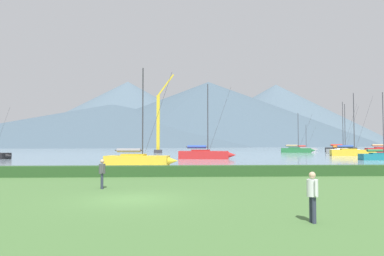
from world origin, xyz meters
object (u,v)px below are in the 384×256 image
Objects in this scene: sailboat_slip_8 at (352,152)px; dock_crane at (159,127)px; sailboat_slip_3 at (343,151)px; sailboat_slip_4 at (296,150)px; sailboat_slip_5 at (381,156)px; sailboat_slip_2 at (204,154)px; sailboat_slip_7 at (305,149)px; person_standing_walker at (102,171)px; person_seated_viewer at (312,193)px; sailboat_slip_0 at (138,160)px; sailboat_slip_1 at (341,149)px.

dock_crane reaches higher than sailboat_slip_8.
sailboat_slip_3 reaches higher than sailboat_slip_4.
sailboat_slip_5 is (-0.67, -38.88, -0.13)m from sailboat_slip_4.
sailboat_slip_2 is 1.04× the size of sailboat_slip_3.
sailboat_slip_7 is at bearing 77.63° from sailboat_slip_4.
person_seated_viewer is at bearing -61.44° from person_standing_walker.
sailboat_slip_0 is 0.92× the size of sailboat_slip_2.
sailboat_slip_0 is 61.09m from sailboat_slip_4.
sailboat_slip_2 is 26.34m from sailboat_slip_5.
person_standing_walker is at bearing -114.52° from sailboat_slip_8.
person_seated_viewer is (-29.96, -56.51, 0.24)m from sailboat_slip_8.
sailboat_slip_4 is 38.88m from sailboat_slip_5.
sailboat_slip_2 is 7.27× the size of person_standing_walker.
sailboat_slip_3 is 74.12m from person_standing_walker.
sailboat_slip_2 is 7.27× the size of person_seated_viewer.
sailboat_slip_7 is at bearing 64.36° from sailboat_slip_0.
sailboat_slip_3 reaches higher than person_standing_walker.
person_standing_walker is (0.09, -19.89, 0.29)m from sailboat_slip_0.
sailboat_slip_2 reaches higher than sailboat_slip_5.
sailboat_slip_8 is at bearing -88.72° from sailboat_slip_7.
sailboat_slip_2 is 0.97× the size of sailboat_slip_8.
sailboat_slip_0 is 19.90m from person_standing_walker.
person_standing_walker is 0.08× the size of dock_crane.
sailboat_slip_3 is (43.10, 40.47, -0.01)m from sailboat_slip_0.
sailboat_slip_5 is 1.27× the size of sailboat_slip_7.
sailboat_slip_5 is at bearing -104.65° from sailboat_slip_3.
sailboat_slip_3 is 24.51m from sailboat_slip_7.
dock_crane reaches higher than sailboat_slip_3.
sailboat_slip_1 is 8.36× the size of person_standing_walker.
dock_crane is (-34.72, 37.98, 5.89)m from sailboat_slip_5.
dock_crane reaches higher than sailboat_slip_4.
sailboat_slip_8 is 63.96m from person_seated_viewer.
sailboat_slip_5 is at bearing -4.29° from sailboat_slip_2.
sailboat_slip_7 is (7.79, 15.10, -0.11)m from sailboat_slip_4.
sailboat_slip_0 is 0.55× the size of dock_crane.
dock_crane reaches higher than person_seated_viewer.
sailboat_slip_1 is 15.04m from sailboat_slip_4.
sailboat_slip_5 is at bearing -47.57° from dock_crane.
person_standing_walker is at bearing 130.02° from person_seated_viewer.
sailboat_slip_4 is at bearing 47.62° from person_standing_walker.
sailboat_slip_0 is 36.30m from sailboat_slip_5.
sailboat_slip_3 is 44.43m from dock_crane.
sailboat_slip_5 is at bearing -76.08° from sailboat_slip_4.
sailboat_slip_1 is 15.75m from sailboat_slip_3.
dock_crane is at bearing 136.52° from sailboat_slip_5.
sailboat_slip_0 is 73.88m from sailboat_slip_1.
sailboat_slip_7 is (-6.40, 10.09, -0.17)m from sailboat_slip_1.
sailboat_slip_4 is (-14.19, -5.00, -0.06)m from sailboat_slip_1.
sailboat_slip_5 is 46.32m from person_standing_walker.
sailboat_slip_2 is (8.78, 16.28, 0.07)m from sailboat_slip_0.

